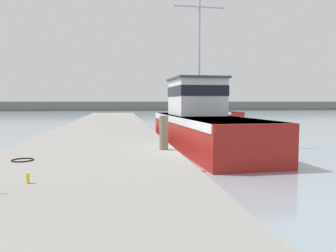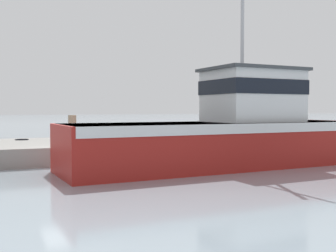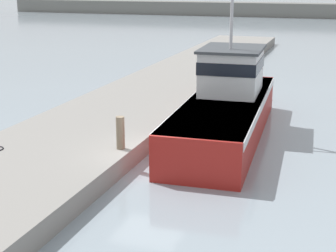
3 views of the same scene
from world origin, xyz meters
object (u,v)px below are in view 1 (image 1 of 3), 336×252
object	(u,v)px
fishing_boat_main	(200,122)
water_bottle_by_bike	(28,178)
mooring_post	(164,133)
boat_orange_near	(221,113)

from	to	relation	value
fishing_boat_main	water_bottle_by_bike	world-z (taller)	fishing_boat_main
mooring_post	fishing_boat_main	bearing A→B (deg)	64.30
mooring_post	boat_orange_near	bearing A→B (deg)	68.81
mooring_post	water_bottle_by_bike	world-z (taller)	mooring_post
mooring_post	water_bottle_by_bike	size ratio (longest dim) A/B	5.58
boat_orange_near	mooring_post	size ratio (longest dim) A/B	5.69
boat_orange_near	water_bottle_by_bike	distance (m)	38.37
boat_orange_near	water_bottle_by_bike	bearing A→B (deg)	-135.20
boat_orange_near	water_bottle_by_bike	xyz separation A→B (m)	(-15.41, -35.14, -0.05)
fishing_boat_main	water_bottle_by_bike	bearing A→B (deg)	-124.61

